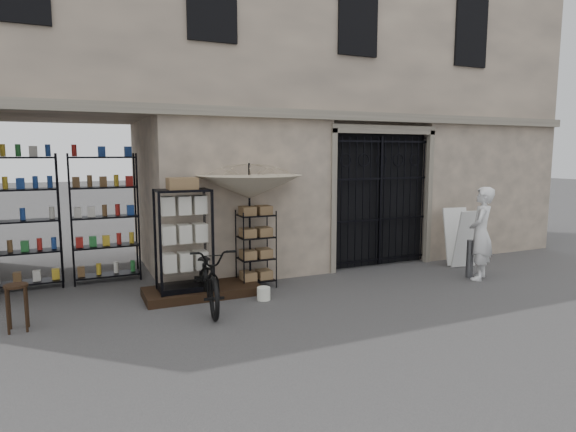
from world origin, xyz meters
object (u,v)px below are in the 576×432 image
bicycle (210,307)px  wooden_stool (17,307)px  easel_sign (462,238)px  display_cabinet (184,245)px  market_umbrella (249,180)px  white_bucket (264,294)px  shopkeeper (479,279)px  wire_rack (256,250)px  steel_bollard (470,259)px

bicycle → wooden_stool: bicycle is taller
wooden_stool → easel_sign: (8.58, 0.37, 0.30)m
display_cabinet → bicycle: bearing=-76.1°
bicycle → easel_sign: (5.84, 0.46, 0.65)m
display_cabinet → bicycle: size_ratio=0.95×
easel_sign → market_umbrella: bearing=-177.4°
bicycle → easel_sign: size_ratio=1.57×
bicycle → wooden_stool: bearing=-174.8°
bicycle → wooden_stool: size_ratio=2.95×
white_bucket → shopkeeper: 4.47m
shopkeeper → easel_sign: (0.45, 0.94, 0.65)m
white_bucket → shopkeeper: (4.44, -0.48, -0.11)m
display_cabinet → wire_rack: display_cabinet is taller
shopkeeper → easel_sign: bearing=-151.6°
shopkeeper → market_umbrella: bearing=-53.4°
wire_rack → shopkeeper: 4.51m
white_bucket → shopkeeper: same height
display_cabinet → steel_bollard: size_ratio=2.48×
bicycle → easel_sign: bearing=11.5°
display_cabinet → wire_rack: size_ratio=1.31×
market_umbrella → bicycle: market_umbrella is taller
steel_bollard → bicycle: bearing=176.8°
market_umbrella → easel_sign: (4.81, -0.41, -1.35)m
easel_sign → steel_bollard: bearing=-117.1°
white_bucket → bicycle: bearing=-179.8°
wire_rack → white_bucket: bearing=-107.2°
market_umbrella → wooden_stool: market_umbrella is taller
white_bucket → wooden_stool: size_ratio=0.34×
wooden_stool → white_bucket: bearing=-1.3°
white_bucket → steel_bollard: (4.36, -0.30, 0.27)m
shopkeeper → bicycle: bearing=-41.3°
wire_rack → white_bucket: wire_rack is taller
white_bucket → easel_sign: 4.94m
display_cabinet → steel_bollard: display_cabinet is taller
display_cabinet → shopkeeper: (5.64, -1.12, -0.93)m
wire_rack → display_cabinet: bearing=-177.6°
bicycle → shopkeeper: bearing=1.9°
display_cabinet → steel_bollard: (5.56, -0.94, -0.55)m
white_bucket → wooden_stool: wooden_stool is taller
bicycle → easel_sign: 5.89m
wooden_stool → steel_bollard: size_ratio=0.88×
shopkeeper → easel_sign: 1.23m
easel_sign → wooden_stool: bearing=-170.0°
display_cabinet → market_umbrella: bearing=2.7°
bicycle → steel_bollard: 5.33m
steel_bollard → market_umbrella: bearing=164.7°
steel_bollard → easel_sign: (0.53, 0.76, 0.27)m
display_cabinet → wooden_stool: 2.62m
market_umbrella → steel_bollard: market_umbrella is taller
shopkeeper → wooden_stool: bearing=-40.2°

